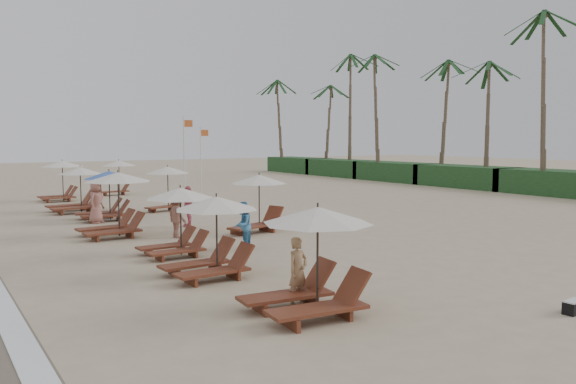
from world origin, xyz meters
TOP-DOWN VIEW (x-y plane):
  - ground at (0.00, 0.00)m, footprint 160.00×160.00m
  - shrub_hedge at (22.00, 14.50)m, footprint 3.20×53.00m
  - palm_row at (21.91, 15.40)m, footprint 7.00×52.00m
  - lounger_station_0 at (-5.93, -4.52)m, footprint 2.73×2.33m
  - lounger_station_1 at (-6.26, -0.47)m, footprint 2.57×2.24m
  - lounger_station_2 at (-5.96, 2.61)m, footprint 2.39×2.18m
  - lounger_station_3 at (-6.61, 7.14)m, footprint 2.74×2.46m
  - lounger_station_4 at (-5.65, 11.76)m, footprint 2.65×2.29m
  - lounger_station_5 at (-6.16, 15.27)m, footprint 2.70×2.13m
  - lounger_station_6 at (-5.73, 21.00)m, footprint 2.59×2.40m
  - inland_station_0 at (-1.62, 5.13)m, footprint 2.87×2.26m
  - inland_station_1 at (-2.13, 13.39)m, footprint 2.56×2.24m
  - inland_station_2 at (-1.80, 22.90)m, footprint 2.59×2.24m
  - beachgoer_near at (-5.69, -3.82)m, footprint 0.61×0.47m
  - beachgoer_mid_a at (-3.70, 2.41)m, footprint 0.96×0.96m
  - beachgoer_mid_b at (-4.67, 5.60)m, footprint 0.75×1.13m
  - beachgoer_far_a at (-3.28, 7.88)m, footprint 0.88×1.06m
  - beachgoer_far_b at (-6.23, 10.92)m, footprint 1.05×1.07m
  - duffel_bag at (-1.26, -7.53)m, footprint 0.53×0.30m
  - flag_pole_near at (0.45, 17.07)m, footprint 0.59×0.08m
  - flag_pole_far at (2.83, 20.02)m, footprint 0.60×0.08m

SIDE VIEW (x-z plane):
  - ground at x=0.00m, z-range 0.00..0.00m
  - duffel_bag at x=-1.26m, z-range 0.00..0.29m
  - beachgoer_near at x=-5.69m, z-range 0.00..1.49m
  - beachgoer_mid_a at x=-3.70m, z-range 0.00..1.57m
  - shrub_hedge at x=22.00m, z-range 0.00..1.60m
  - beachgoer_mid_b at x=-4.67m, z-range 0.00..1.64m
  - beachgoer_far_a at x=-3.28m, z-range 0.00..1.69m
  - beachgoer_far_b at x=-6.23m, z-range 0.00..1.86m
  - lounger_station_5 at x=-6.16m, z-range -0.14..2.09m
  - lounger_station_1 at x=-6.26m, z-range 0.00..2.12m
  - lounger_station_0 at x=-5.93m, z-range -0.03..2.20m
  - lounger_station_4 at x=-5.65m, z-range -0.01..2.19m
  - lounger_station_2 at x=-5.96m, z-range 0.07..2.19m
  - lounger_station_3 at x=-6.61m, z-range 0.02..2.41m
  - lounger_station_6 at x=-5.73m, z-range 0.08..2.43m
  - inland_station_0 at x=-1.62m, z-range 0.18..2.40m
  - inland_station_2 at x=-1.80m, z-range 0.31..2.54m
  - inland_station_1 at x=-2.13m, z-range 0.37..2.59m
  - flag_pole_far at x=2.83m, z-range 0.24..4.65m
  - flag_pole_near at x=0.45m, z-range 0.25..5.17m
  - palm_row at x=21.91m, z-range 3.76..16.06m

